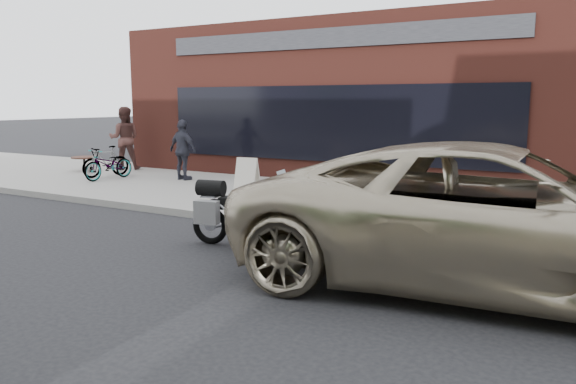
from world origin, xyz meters
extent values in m
plane|color=black|center=(0.00, 0.00, 0.00)|extent=(120.00, 120.00, 0.00)
cube|color=gray|center=(0.00, 7.00, 0.07)|extent=(44.00, 6.00, 0.15)
cube|color=maroon|center=(-2.00, 14.00, 2.25)|extent=(14.00, 10.00, 4.50)
cube|color=black|center=(-2.00, 8.97, 1.70)|extent=(10.00, 0.08, 2.00)
cube|color=#28292D|center=(-2.00, 8.97, 3.90)|extent=(10.00, 0.08, 0.50)
torus|color=black|center=(-0.89, 2.59, 0.30)|extent=(0.62, 0.22, 0.61)
torus|color=black|center=(0.46, 2.85, 0.30)|extent=(0.62, 0.22, 0.61)
cube|color=#B7B7BC|center=(-0.26, 2.71, 0.39)|extent=(0.55, 0.37, 0.35)
cube|color=black|center=(0.01, 2.76, 0.75)|extent=(0.51, 0.38, 0.24)
cube|color=black|center=(-0.44, 2.68, 0.73)|extent=(0.54, 0.35, 0.11)
cube|color=black|center=(-0.76, 2.61, 0.66)|extent=(0.31, 0.25, 0.13)
cube|color=black|center=(0.28, 2.82, 0.87)|extent=(0.20, 0.25, 0.20)
cube|color=silver|center=(0.34, 2.83, 1.10)|extent=(0.18, 0.30, 0.31)
cylinder|color=black|center=(0.21, 2.80, 0.94)|extent=(0.15, 0.64, 0.03)
cube|color=#B7B7BC|center=(-0.87, 2.59, 0.79)|extent=(0.30, 0.32, 0.03)
cube|color=slate|center=(-0.78, 2.37, 0.57)|extent=(0.41, 0.24, 0.37)
cylinder|color=black|center=(-0.87, 2.59, 0.92)|extent=(0.48, 0.34, 0.26)
cylinder|color=#B7B7BC|center=(-0.65, 2.78, 0.32)|extent=(0.51, 0.17, 0.18)
imported|color=tan|center=(3.50, 2.60, 0.89)|extent=(6.69, 3.58, 1.79)
imported|color=gray|center=(-7.35, 6.40, 0.57)|extent=(0.64, 1.61, 0.83)
imported|color=gray|center=(-7.84, 6.74, 0.59)|extent=(0.72, 1.51, 0.88)
cube|color=beige|center=(-2.71, 6.26, 0.57)|extent=(0.55, 0.32, 0.83)
cube|color=beige|center=(-2.74, 6.48, 0.57)|extent=(0.55, 0.32, 0.83)
cylinder|color=black|center=(-9.50, 7.38, 0.35)|extent=(0.07, 0.07, 0.40)
cylinder|color=#462A20|center=(-9.50, 7.38, 0.57)|extent=(0.77, 0.77, 0.04)
imported|color=#51302B|center=(-8.67, 8.28, 1.13)|extent=(1.21, 1.18, 1.97)
imported|color=#323340|center=(-5.50, 7.36, 0.97)|extent=(1.01, 0.53, 1.65)
camera|label=1|loc=(4.62, -4.45, 2.28)|focal=35.00mm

